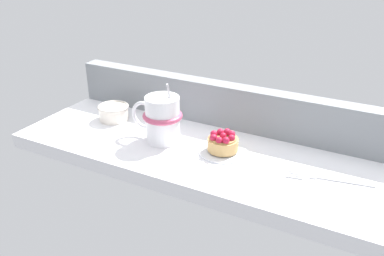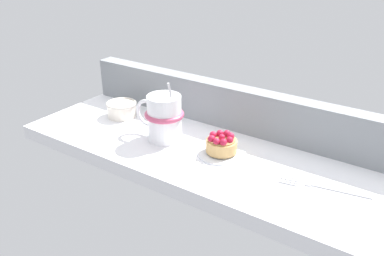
{
  "view_description": "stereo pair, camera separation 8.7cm",
  "coord_description": "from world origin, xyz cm",
  "px_view_note": "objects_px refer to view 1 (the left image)",
  "views": [
    {
      "loc": [
        34.35,
        -70.4,
        42.34
      ],
      "look_at": [
        -2.32,
        -0.69,
        4.45
      ],
      "focal_mm": 37.99,
      "sensor_mm": 36.0,
      "label": 1
    },
    {
      "loc": [
        41.83,
        -65.92,
        42.34
      ],
      "look_at": [
        -2.32,
        -0.69,
        4.45
      ],
      "focal_mm": 37.99,
      "sensor_mm": 36.0,
      "label": 2
    }
  ],
  "objects_px": {
    "dessert_plate": "(222,151)",
    "coffee_mug": "(162,119)",
    "sugar_bowl": "(114,112)",
    "raspberry_tart": "(223,142)",
    "dessert_fork": "(327,179)"
  },
  "relations": [
    {
      "from": "raspberry_tart",
      "to": "sugar_bowl",
      "type": "height_order",
      "value": "raspberry_tart"
    },
    {
      "from": "coffee_mug",
      "to": "sugar_bowl",
      "type": "xyz_separation_m",
      "value": [
        -0.17,
        0.04,
        -0.03
      ]
    },
    {
      "from": "raspberry_tart",
      "to": "coffee_mug",
      "type": "distance_m",
      "value": 0.15
    },
    {
      "from": "raspberry_tart",
      "to": "dessert_fork",
      "type": "xyz_separation_m",
      "value": [
        0.22,
        -0.01,
        -0.02
      ]
    },
    {
      "from": "dessert_fork",
      "to": "sugar_bowl",
      "type": "distance_m",
      "value": 0.53
    },
    {
      "from": "dessert_plate",
      "to": "coffee_mug",
      "type": "relative_size",
      "value": 0.74
    },
    {
      "from": "dessert_fork",
      "to": "raspberry_tart",
      "type": "bearing_deg",
      "value": 177.87
    },
    {
      "from": "dessert_plate",
      "to": "coffee_mug",
      "type": "xyz_separation_m",
      "value": [
        -0.14,
        -0.01,
        0.05
      ]
    },
    {
      "from": "raspberry_tart",
      "to": "dessert_fork",
      "type": "bearing_deg",
      "value": -2.13
    },
    {
      "from": "coffee_mug",
      "to": "dessert_fork",
      "type": "xyz_separation_m",
      "value": [
        0.36,
        0.0,
        -0.05
      ]
    },
    {
      "from": "dessert_plate",
      "to": "dessert_fork",
      "type": "bearing_deg",
      "value": -2.13
    },
    {
      "from": "dessert_plate",
      "to": "coffee_mug",
      "type": "height_order",
      "value": "coffee_mug"
    },
    {
      "from": "raspberry_tart",
      "to": "sugar_bowl",
      "type": "bearing_deg",
      "value": 174.58
    },
    {
      "from": "dessert_plate",
      "to": "sugar_bowl",
      "type": "height_order",
      "value": "sugar_bowl"
    },
    {
      "from": "raspberry_tart",
      "to": "dessert_plate",
      "type": "bearing_deg",
      "value": -9.17
    }
  ]
}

